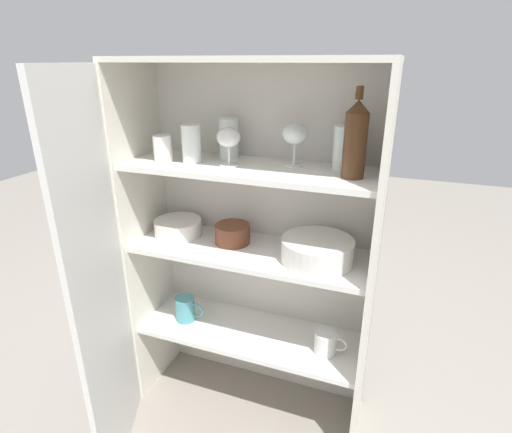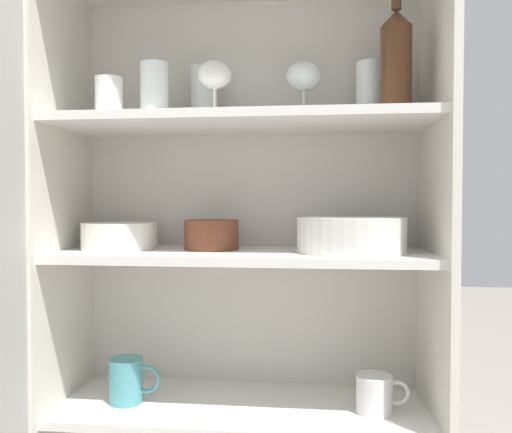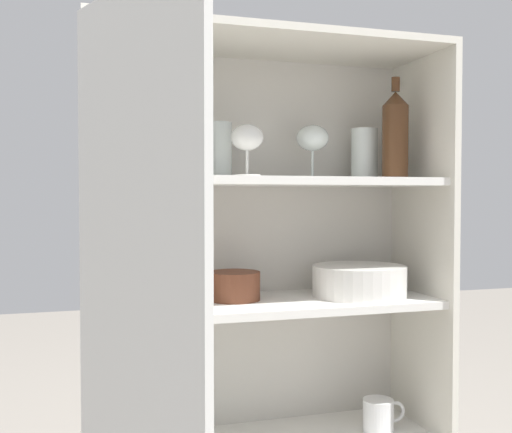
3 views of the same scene
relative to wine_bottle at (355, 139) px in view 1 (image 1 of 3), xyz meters
name	(u,v)px [view 1 (image 1 of 3)]	position (x,y,z in m)	size (l,w,h in m)	color
ground_plane	(237,424)	(-0.35, -0.12, -1.13)	(8.00, 8.00, 0.00)	gray
cupboard_back_panel	(263,241)	(-0.35, 0.18, -0.46)	(0.90, 0.02, 1.34)	silver
cupboard_side_left	(148,240)	(-0.79, 0.02, -0.46)	(0.02, 0.32, 1.34)	silver
cupboard_side_right	(372,279)	(0.09, 0.02, -0.46)	(0.02, 0.32, 1.34)	silver
cupboard_top_panel	(248,59)	(-0.35, 0.02, 0.22)	(0.90, 0.32, 0.02)	silver
shelf_board_lower	(250,333)	(-0.35, 0.02, -0.80)	(0.86, 0.29, 0.02)	white
shelf_board_middle	(249,251)	(-0.35, 0.02, -0.44)	(0.86, 0.29, 0.02)	white
shelf_board_upper	(249,169)	(-0.35, 0.02, -0.13)	(0.86, 0.29, 0.02)	white
cupboard_door	(101,289)	(-0.71, -0.35, -0.46)	(0.19, 0.42, 1.34)	silver
tumbler_glass_0	(163,148)	(-0.65, -0.02, -0.07)	(0.06, 0.06, 0.09)	white
tumbler_glass_1	(345,148)	(-0.04, 0.09, -0.05)	(0.07, 0.07, 0.14)	white
tumbler_glass_2	(229,138)	(-0.45, 0.10, -0.04)	(0.07, 0.07, 0.14)	white
tumbler_glass_3	(191,144)	(-0.55, 0.01, -0.05)	(0.07, 0.07, 0.13)	white
wine_glass_0	(229,139)	(-0.41, 0.00, -0.03)	(0.08, 0.08, 0.13)	white
wine_glass_1	(295,135)	(-0.20, 0.08, -0.01)	(0.09, 0.09, 0.14)	white
wine_bottle	(355,139)	(0.00, 0.00, 0.00)	(0.07, 0.07, 0.27)	#4C2D19
plate_stack_white	(317,250)	(-0.09, 0.01, -0.39)	(0.25, 0.25, 0.08)	white
mixing_bowl_large	(178,227)	(-0.65, 0.04, -0.39)	(0.18, 0.18, 0.06)	silver
serving_bowl_small	(232,233)	(-0.43, 0.05, -0.39)	(0.13, 0.13, 0.07)	brown
coffee_mug_primary	(186,309)	(-0.62, 0.00, -0.74)	(0.12, 0.08, 0.10)	teal
coffee_mug_extra_1	(326,342)	(-0.04, 0.00, -0.75)	(0.12, 0.08, 0.09)	white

